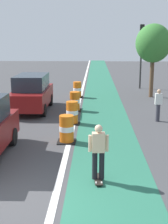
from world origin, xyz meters
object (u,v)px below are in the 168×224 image
(traffic_barrel_front, at_px, (67,129))
(traffic_barrel_mid, at_px, (72,113))
(traffic_light_corner, at_px, (142,45))
(parked_suv_second, at_px, (32,92))
(street_tree_sidewalk, at_px, (153,44))
(traffic_barrel_far, at_px, (77,90))
(pedestrian_crossing, at_px, (158,104))
(traffic_barrel_back, at_px, (75,102))
(skateboarder_on_lane, at_px, (98,151))

(traffic_barrel_front, height_order, traffic_barrel_mid, same)
(traffic_barrel_front, bearing_deg, traffic_light_corner, 70.80)
(parked_suv_second, bearing_deg, street_tree_sidewalk, 30.90)
(traffic_barrel_front, xyz_separation_m, traffic_barrel_far, (-0.12, 9.64, 0.00))
(traffic_barrel_front, distance_m, traffic_barrel_far, 9.65)
(traffic_barrel_mid, relative_size, street_tree_sidewalk, 0.22)
(traffic_barrel_mid, distance_m, traffic_barrel_far, 6.88)
(traffic_light_corner, xyz_separation_m, pedestrian_crossing, (-0.58, -10.45, -2.64))
(parked_suv_second, relative_size, traffic_light_corner, 0.91)
(traffic_barrel_back, height_order, traffic_light_corner, traffic_light_corner)
(parked_suv_second, height_order, street_tree_sidewalk, street_tree_sidewalk)
(traffic_barrel_front, bearing_deg, traffic_barrel_far, 90.72)
(traffic_barrel_far, relative_size, traffic_light_corner, 0.21)
(traffic_barrel_far, bearing_deg, traffic_barrel_mid, -88.84)
(pedestrian_crossing, distance_m, street_tree_sidewalk, 7.28)
(street_tree_sidewalk, bearing_deg, traffic_barrel_mid, -124.75)
(skateboarder_on_lane, height_order, traffic_barrel_back, skateboarder_on_lane)
(traffic_barrel_front, height_order, pedestrian_crossing, pedestrian_crossing)
(skateboarder_on_lane, height_order, traffic_barrel_mid, skateboarder_on_lane)
(traffic_light_corner, bearing_deg, parked_suv_second, -131.29)
(pedestrian_crossing, bearing_deg, parked_suv_second, 161.88)
(traffic_barrel_front, xyz_separation_m, traffic_barrel_mid, (0.02, 2.77, 0.00))
(parked_suv_second, bearing_deg, traffic_barrel_back, -0.24)
(skateboarder_on_lane, xyz_separation_m, street_tree_sidewalk, (3.83, 13.44, 2.76))
(skateboarder_on_lane, distance_m, traffic_light_corner, 17.78)
(traffic_barrel_back, relative_size, traffic_barrel_far, 1.00)
(traffic_barrel_front, xyz_separation_m, traffic_barrel_back, (-0.03, 5.52, 0.00))
(traffic_barrel_far, relative_size, pedestrian_crossing, 0.68)
(parked_suv_second, bearing_deg, traffic_barrel_front, -66.07)
(traffic_barrel_back, bearing_deg, parked_suv_second, 179.76)
(pedestrian_crossing, relative_size, street_tree_sidewalk, 0.32)
(pedestrian_crossing, bearing_deg, traffic_barrel_front, -141.65)
(traffic_light_corner, bearing_deg, traffic_barrel_front, -109.20)
(traffic_barrel_front, bearing_deg, street_tree_sidewalk, 63.26)
(parked_suv_second, distance_m, traffic_barrel_mid, 3.74)
(parked_suv_second, height_order, traffic_barrel_far, parked_suv_second)
(skateboarder_on_lane, height_order, pedestrian_crossing, skateboarder_on_lane)
(skateboarder_on_lane, distance_m, traffic_barrel_back, 9.04)
(traffic_barrel_back, relative_size, traffic_light_corner, 0.21)
(street_tree_sidewalk, bearing_deg, traffic_light_corner, 93.64)
(skateboarder_on_lane, relative_size, traffic_light_corner, 0.33)
(parked_suv_second, xyz_separation_m, traffic_barrel_mid, (2.47, -2.76, -0.50))
(parked_suv_second, bearing_deg, traffic_barrel_mid, -48.14)
(parked_suv_second, bearing_deg, traffic_light_corner, 48.71)
(pedestrian_crossing, bearing_deg, street_tree_sidewalk, 83.00)
(traffic_barrel_far, height_order, pedestrian_crossing, pedestrian_crossing)
(traffic_barrel_front, distance_m, pedestrian_crossing, 5.40)
(traffic_barrel_far, bearing_deg, traffic_barrel_back, -88.74)
(traffic_barrel_back, bearing_deg, traffic_barrel_mid, -88.99)
(traffic_barrel_mid, bearing_deg, skateboarder_on_lane, -79.08)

